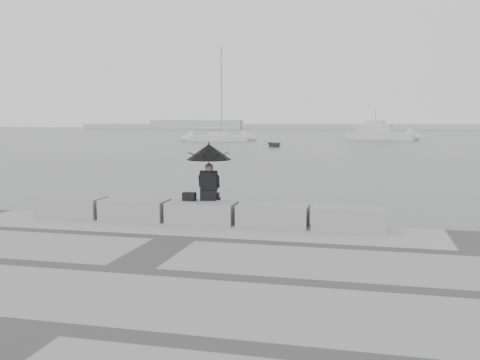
% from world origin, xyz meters
% --- Properties ---
extents(ground, '(360.00, 360.00, 0.00)m').
position_xyz_m(ground, '(0.00, 0.00, 0.00)').
color(ground, '#4F5255').
rests_on(ground, ground).
extents(promenade, '(34.00, 14.00, 0.50)m').
position_xyz_m(promenade, '(0.00, -7.00, 0.25)').
color(promenade, gray).
rests_on(promenade, ground).
extents(stone_block_far_left, '(1.60, 0.80, 0.50)m').
position_xyz_m(stone_block_far_left, '(-3.40, -0.45, 0.75)').
color(stone_block_far_left, gray).
rests_on(stone_block_far_left, promenade).
extents(stone_block_left, '(1.60, 0.80, 0.50)m').
position_xyz_m(stone_block_left, '(-1.70, -0.45, 0.75)').
color(stone_block_left, gray).
rests_on(stone_block_left, promenade).
extents(stone_block_centre, '(1.60, 0.80, 0.50)m').
position_xyz_m(stone_block_centre, '(0.00, -0.45, 0.75)').
color(stone_block_centre, gray).
rests_on(stone_block_centre, promenade).
extents(stone_block_right, '(1.60, 0.80, 0.50)m').
position_xyz_m(stone_block_right, '(1.70, -0.45, 0.75)').
color(stone_block_right, gray).
rests_on(stone_block_right, promenade).
extents(stone_block_far_right, '(1.60, 0.80, 0.50)m').
position_xyz_m(stone_block_far_right, '(3.40, -0.45, 0.75)').
color(stone_block_far_right, gray).
rests_on(stone_block_far_right, promenade).
extents(seated_person, '(1.09, 1.09, 1.39)m').
position_xyz_m(seated_person, '(0.07, -0.09, 1.99)').
color(seated_person, black).
rests_on(seated_person, stone_block_centre).
extents(bag, '(0.31, 0.18, 0.20)m').
position_xyz_m(bag, '(-0.35, -0.32, 1.10)').
color(bag, black).
rests_on(bag, stone_block_centre).
extents(distant_landmass, '(180.00, 8.00, 2.80)m').
position_xyz_m(distant_landmass, '(-8.14, 154.51, 0.90)').
color(distant_landmass, '#A7AAAC').
rests_on(distant_landmass, ground).
extents(sailboat_left, '(8.17, 5.05, 12.90)m').
position_xyz_m(sailboat_left, '(-16.30, 58.80, 0.52)').
color(sailboat_left, silver).
rests_on(sailboat_left, ground).
extents(motor_cruiser, '(10.28, 6.05, 4.50)m').
position_xyz_m(motor_cruiser, '(5.74, 69.10, 0.89)').
color(motor_cruiser, silver).
rests_on(motor_cruiser, ground).
extents(dinghy, '(3.52, 2.35, 0.55)m').
position_xyz_m(dinghy, '(-6.23, 45.85, 0.28)').
color(dinghy, slate).
rests_on(dinghy, ground).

